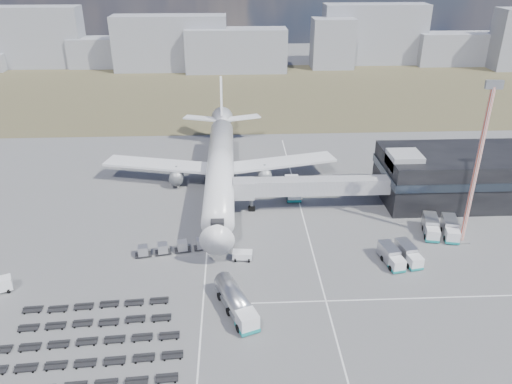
{
  "coord_description": "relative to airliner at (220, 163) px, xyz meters",
  "views": [
    {
      "loc": [
        2.99,
        -66.02,
        46.59
      ],
      "look_at": [
        7.06,
        20.64,
        4.0
      ],
      "focal_mm": 35.0,
      "sensor_mm": 36.0,
      "label": 1
    }
  ],
  "objects": [
    {
      "name": "catering_truck",
      "position": [
        14.97,
        -5.84,
        -3.65
      ],
      "size": [
        2.88,
        7.0,
        3.21
      ],
      "rotation": [
        0.0,
        0.0,
        -0.0
      ],
      "color": "silver",
      "rests_on": "ground"
    },
    {
      "name": "skyline",
      "position": [
        -10.73,
        119.12,
        4.95
      ],
      "size": [
        298.19,
        26.74,
        25.06
      ],
      "color": "gray",
      "rests_on": "ground"
    },
    {
      "name": "terminal",
      "position": [
        47.77,
        -8.41,
        -0.04
      ],
      "size": [
        30.4,
        16.4,
        11.0
      ],
      "color": "black",
      "rests_on": "ground"
    },
    {
      "name": "service_trucks_far",
      "position": [
        39.7,
        -22.64,
        -3.8
      ],
      "size": [
        7.03,
        7.88,
        2.74
      ],
      "rotation": [
        0.0,
        0.0,
        -0.22
      ],
      "color": "silver",
      "rests_on": "ground"
    },
    {
      "name": "pushback_tug",
      "position": [
        4.0,
        -28.86,
        -4.56
      ],
      "size": [
        3.41,
        2.14,
        1.47
      ],
      "primitive_type": "cube",
      "rotation": [
        0.0,
        0.0,
        -0.1
      ],
      "color": "silver",
      "rests_on": "ground"
    },
    {
      "name": "fuel_tanker",
      "position": [
        2.82,
        -42.21,
        -3.54
      ],
      "size": [
        6.45,
        11.13,
        3.51
      ],
      "rotation": [
        0.0,
        0.0,
        0.37
      ],
      "color": "silver",
      "rests_on": "ground"
    },
    {
      "name": "airliner",
      "position": [
        0.0,
        0.0,
        0.0
      ],
      "size": [
        51.59,
        64.53,
        17.62
      ],
      "color": "silver",
      "rests_on": "ground"
    },
    {
      "name": "grass_strip",
      "position": [
        0.0,
        77.62,
        -5.29
      ],
      "size": [
        420.0,
        90.0,
        0.01
      ],
      "primitive_type": "cube",
      "color": "#48452B",
      "rests_on": "ground"
    },
    {
      "name": "uld_row",
      "position": [
        -7.76,
        -26.26,
        -4.26
      ],
      "size": [
        12.6,
        3.89,
        1.73
      ],
      "rotation": [
        0.0,
        0.0,
        0.18
      ],
      "color": "black",
      "rests_on": "ground"
    },
    {
      "name": "ground",
      "position": [
        0.0,
        -32.38,
        -5.29
      ],
      "size": [
        420.0,
        420.0,
        0.0
      ],
      "primitive_type": "plane",
      "color": "#565659",
      "rests_on": "ground"
    },
    {
      "name": "jet_bridge",
      "position": [
        15.9,
        -11.95,
        -0.24
      ],
      "size": [
        30.3,
        3.8,
        7.05
      ],
      "color": "#939399",
      "rests_on": "ground"
    },
    {
      "name": "service_trucks_near",
      "position": [
        29.78,
        -30.89,
        -3.91
      ],
      "size": [
        6.3,
        7.15,
        2.55
      ],
      "rotation": [
        0.0,
        0.0,
        0.18
      ],
      "color": "silver",
      "rests_on": "ground"
    },
    {
      "name": "baggage_dollies",
      "position": [
        -16.77,
        -47.89,
        -4.97
      ],
      "size": [
        25.47,
        17.82,
        0.64
      ],
      "rotation": [
        0.0,
        0.0,
        0.07
      ],
      "color": "black",
      "rests_on": "ground"
    },
    {
      "name": "lane_markings",
      "position": [
        9.77,
        -29.38,
        -5.29
      ],
      "size": [
        47.12,
        110.0,
        0.01
      ],
      "color": "silver",
      "rests_on": "ground"
    },
    {
      "name": "floodlight_mast",
      "position": [
        42.72,
        -25.0,
        9.02
      ],
      "size": [
        2.7,
        2.2,
        28.55
      ],
      "rotation": [
        0.0,
        0.0,
        -0.11
      ],
      "color": "#BA351D",
      "rests_on": "ground"
    }
  ]
}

